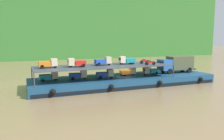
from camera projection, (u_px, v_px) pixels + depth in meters
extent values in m
plane|color=olive|center=(125.00, 85.00, 38.36)|extent=(400.00, 400.00, 0.00)
cube|color=#33702D|center=(61.00, 20.00, 95.14)|extent=(145.21, 25.68, 32.16)
cube|color=navy|center=(125.00, 81.00, 38.26)|extent=(31.49, 8.13, 1.50)
cube|color=black|center=(136.00, 88.00, 34.56)|extent=(30.86, 0.06, 0.50)
sphere|color=black|center=(53.00, 92.00, 29.64)|extent=(0.75, 0.75, 0.75)
sphere|color=black|center=(112.00, 87.00, 32.75)|extent=(0.75, 0.75, 0.75)
sphere|color=black|center=(160.00, 83.00, 35.85)|extent=(0.75, 0.75, 0.75)
sphere|color=black|center=(201.00, 79.00, 38.96)|extent=(0.75, 0.75, 0.75)
cube|color=#285BA3|center=(165.00, 65.00, 41.11)|extent=(2.01, 2.19, 2.00)
cube|color=#192833|center=(160.00, 63.00, 40.68)|extent=(0.07, 1.84, 0.60)
cube|color=#474C33|center=(180.00, 63.00, 42.35)|extent=(4.81, 2.32, 2.50)
cube|color=black|center=(180.00, 70.00, 42.53)|extent=(6.81, 1.41, 0.20)
cylinder|color=black|center=(163.00, 70.00, 42.34)|extent=(1.00, 0.28, 1.00)
cylinder|color=black|center=(170.00, 71.00, 40.49)|extent=(1.00, 0.28, 1.00)
cylinder|color=black|center=(182.00, 69.00, 44.00)|extent=(1.00, 0.28, 1.00)
cylinder|color=black|center=(189.00, 70.00, 42.15)|extent=(1.00, 0.28, 1.00)
cylinder|color=#383D47|center=(151.00, 66.00, 44.00)|extent=(0.16, 0.16, 2.00)
cylinder|color=#383D47|center=(174.00, 71.00, 37.41)|extent=(0.16, 0.16, 2.00)
cylinder|color=#383D47|center=(32.00, 72.00, 35.82)|extent=(0.16, 0.16, 2.00)
cylinder|color=#383D47|center=(34.00, 80.00, 29.23)|extent=(0.16, 0.16, 2.00)
cube|color=#383D47|center=(104.00, 66.00, 36.49)|extent=(22.29, 7.33, 0.10)
cube|color=teal|center=(45.00, 77.00, 33.71)|extent=(1.73, 1.24, 0.70)
cube|color=#C6B793|center=(54.00, 75.00, 34.23)|extent=(0.92, 1.02, 1.10)
cube|color=#19232D|center=(58.00, 74.00, 34.39)|extent=(0.06, 0.85, 0.38)
cylinder|color=black|center=(56.00, 78.00, 34.36)|extent=(0.56, 0.15, 0.56)
cylinder|color=black|center=(43.00, 80.00, 33.12)|extent=(0.56, 0.15, 0.56)
cylinder|color=black|center=(42.00, 79.00, 34.08)|extent=(0.56, 0.15, 0.56)
cube|color=#1E47B7|center=(75.00, 75.00, 35.08)|extent=(1.76, 1.29, 0.70)
cube|color=beige|center=(83.00, 74.00, 35.50)|extent=(0.95, 1.05, 1.10)
cube|color=#19232D|center=(86.00, 73.00, 35.63)|extent=(0.09, 0.85, 0.38)
cylinder|color=black|center=(84.00, 77.00, 35.62)|extent=(0.57, 0.17, 0.56)
cylinder|color=black|center=(73.00, 78.00, 34.50)|extent=(0.57, 0.17, 0.56)
cylinder|color=black|center=(72.00, 77.00, 35.50)|extent=(0.57, 0.17, 0.56)
cube|color=#1E47B7|center=(102.00, 74.00, 36.02)|extent=(1.77, 1.30, 0.70)
cube|color=#C6B793|center=(110.00, 73.00, 36.43)|extent=(0.96, 1.05, 1.10)
cube|color=#19232D|center=(113.00, 72.00, 36.56)|extent=(0.09, 0.85, 0.38)
cylinder|color=black|center=(111.00, 76.00, 36.55)|extent=(0.57, 0.17, 0.56)
cylinder|color=black|center=(100.00, 77.00, 35.44)|extent=(0.57, 0.17, 0.56)
cylinder|color=black|center=(99.00, 76.00, 36.44)|extent=(0.57, 0.17, 0.56)
cube|color=orange|center=(125.00, 72.00, 38.67)|extent=(1.75, 1.27, 0.70)
cube|color=#C6B793|center=(132.00, 70.00, 39.22)|extent=(0.94, 1.04, 1.10)
cube|color=#19232D|center=(135.00, 70.00, 39.39)|extent=(0.08, 0.85, 0.38)
cylinder|color=black|center=(133.00, 74.00, 39.35)|extent=(0.57, 0.16, 0.56)
cylinder|color=black|center=(125.00, 75.00, 38.08)|extent=(0.57, 0.16, 0.56)
cylinder|color=black|center=(122.00, 74.00, 39.03)|extent=(0.57, 0.16, 0.56)
cube|color=teal|center=(153.00, 71.00, 40.13)|extent=(1.72, 1.23, 0.70)
cube|color=#C6B793|center=(146.00, 70.00, 39.61)|extent=(0.92, 1.02, 1.10)
cube|color=#19232D|center=(144.00, 70.00, 39.42)|extent=(0.06, 0.85, 0.38)
cylinder|color=black|center=(145.00, 73.00, 39.63)|extent=(0.56, 0.15, 0.56)
cylinder|color=black|center=(153.00, 72.00, 40.81)|extent=(0.56, 0.15, 0.56)
cylinder|color=black|center=(156.00, 73.00, 39.82)|extent=(0.56, 0.15, 0.56)
cube|color=orange|center=(44.00, 64.00, 33.14)|extent=(1.73, 1.24, 0.70)
cube|color=beige|center=(54.00, 62.00, 33.66)|extent=(0.92, 1.02, 1.10)
cube|color=#19232D|center=(57.00, 61.00, 33.83)|extent=(0.06, 0.85, 0.38)
cylinder|color=black|center=(55.00, 66.00, 33.80)|extent=(0.56, 0.15, 0.56)
cylinder|color=black|center=(42.00, 67.00, 32.55)|extent=(0.56, 0.15, 0.56)
cylinder|color=black|center=(41.00, 66.00, 33.52)|extent=(0.56, 0.15, 0.56)
cube|color=red|center=(80.00, 63.00, 34.69)|extent=(1.72, 1.23, 0.70)
cube|color=beige|center=(71.00, 62.00, 34.17)|extent=(0.92, 1.02, 1.10)
cube|color=#19232D|center=(68.00, 61.00, 33.99)|extent=(0.06, 0.85, 0.38)
cylinder|color=black|center=(70.00, 65.00, 34.19)|extent=(0.56, 0.15, 0.56)
cylinder|color=black|center=(82.00, 65.00, 35.37)|extent=(0.56, 0.15, 0.56)
cylinder|color=black|center=(83.00, 65.00, 34.39)|extent=(0.56, 0.15, 0.56)
cube|color=#1E47B7|center=(100.00, 62.00, 36.69)|extent=(1.71, 1.21, 0.70)
cube|color=#C6B793|center=(108.00, 60.00, 37.18)|extent=(0.90, 1.00, 1.10)
cube|color=#19232D|center=(111.00, 59.00, 37.34)|extent=(0.04, 0.85, 0.38)
cylinder|color=black|center=(109.00, 63.00, 37.31)|extent=(0.56, 0.14, 0.56)
cylinder|color=black|center=(99.00, 64.00, 36.10)|extent=(0.56, 0.14, 0.56)
cylinder|color=black|center=(97.00, 63.00, 37.07)|extent=(0.56, 0.14, 0.56)
cube|color=teal|center=(129.00, 60.00, 38.68)|extent=(1.71, 1.21, 0.70)
cube|color=beige|center=(122.00, 60.00, 38.14)|extent=(0.90, 1.00, 1.10)
cube|color=#19232D|center=(120.00, 59.00, 37.95)|extent=(0.04, 0.85, 0.38)
cylinder|color=black|center=(121.00, 63.00, 38.16)|extent=(0.56, 0.14, 0.56)
cylinder|color=black|center=(130.00, 62.00, 39.36)|extent=(0.56, 0.14, 0.56)
cylinder|color=black|center=(133.00, 63.00, 38.39)|extent=(0.56, 0.14, 0.56)
cylinder|color=black|center=(154.00, 63.00, 37.31)|extent=(0.61, 0.17, 0.60)
cylinder|color=black|center=(147.00, 63.00, 36.96)|extent=(0.61, 0.17, 0.60)
cube|color=#B21919|center=(150.00, 62.00, 37.11)|extent=(1.12, 0.32, 0.28)
cube|color=black|center=(149.00, 61.00, 37.01)|extent=(0.62, 0.27, 0.12)
cylinder|color=#B2B2B7|center=(153.00, 60.00, 37.21)|extent=(0.10, 0.55, 0.04)
cylinder|color=black|center=(148.00, 62.00, 39.50)|extent=(0.60, 0.10, 0.60)
cylinder|color=black|center=(142.00, 62.00, 39.01)|extent=(0.60, 0.10, 0.60)
cube|color=#B21919|center=(145.00, 61.00, 39.22)|extent=(1.10, 0.21, 0.28)
cube|color=black|center=(144.00, 60.00, 39.11)|extent=(0.60, 0.20, 0.12)
cylinder|color=#B2B2B7|center=(148.00, 59.00, 39.39)|extent=(0.04, 0.55, 0.04)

